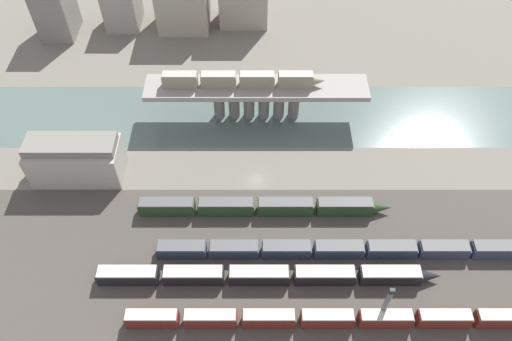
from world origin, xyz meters
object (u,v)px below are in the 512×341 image
object	(u,v)px
train_yard_near	(332,318)
warehouse_building	(75,159)
train_yard_mid	(267,275)
train_yard_outer	(262,207)
train_yard_far	(371,249)
train_on_bridge	(241,80)
signal_tower	(385,304)

from	to	relation	value
train_yard_near	warehouse_building	xyz separation A→B (m)	(-58.72, 38.81, 3.60)
train_yard_mid	train_yard_outer	bearing A→B (deg)	92.60
train_yard_far	warehouse_building	world-z (taller)	warehouse_building
train_on_bridge	train_yard_outer	size ratio (longest dim) A/B	0.71
train_yard_far	train_yard_near	bearing A→B (deg)	-122.35
train_yard_mid	signal_tower	size ratio (longest dim) A/B	5.98
train_yard_near	signal_tower	size ratio (longest dim) A/B	6.89
train_yard_far	signal_tower	size ratio (longest dim) A/B	7.83
train_yard_mid	train_yard_far	xyz separation A→B (m)	(22.86, 6.34, -0.12)
train_on_bridge	warehouse_building	bearing A→B (deg)	-152.30
train_yard_mid	warehouse_building	distance (m)	54.58
signal_tower	train_yard_mid	bearing A→B (deg)	159.69
train_yard_mid	train_yard_far	distance (m)	23.72
train_on_bridge	signal_tower	xyz separation A→B (m)	(28.71, -58.63, -6.83)
train_yard_near	warehouse_building	bearing A→B (deg)	146.53
train_yard_far	signal_tower	bearing A→B (deg)	-90.57
train_on_bridge	train_yard_near	world-z (taller)	train_on_bridge
train_yard_near	train_yard_outer	distance (m)	30.41
train_yard_far	warehouse_building	distance (m)	72.60
train_on_bridge	train_yard_mid	distance (m)	51.73
train_on_bridge	signal_tower	bearing A→B (deg)	-63.91
train_yard_near	train_yard_mid	distance (m)	15.97
train_yard_far	train_yard_mid	bearing A→B (deg)	-164.50
train_yard_outer	warehouse_building	xyz separation A→B (m)	(-45.12, 11.61, 3.62)
train_on_bridge	train_yard_mid	xyz separation A→B (m)	(6.00, -50.22, -10.86)
train_on_bridge	warehouse_building	distance (m)	45.66
train_on_bridge	train_yard_far	distance (m)	53.65
train_on_bridge	train_yard_near	xyz separation A→B (m)	(18.79, -59.77, -10.72)
train_yard_near	train_yard_outer	world-z (taller)	train_yard_near
signal_tower	warehouse_building	bearing A→B (deg)	151.24
train_yard_far	signal_tower	world-z (taller)	signal_tower
train_yard_near	train_yard_outer	size ratio (longest dim) A/B	1.41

